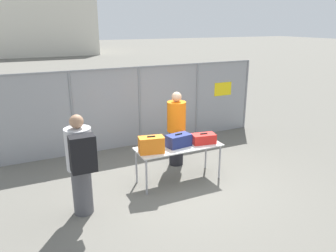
# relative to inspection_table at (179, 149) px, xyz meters

# --- Properties ---
(ground_plane) EXTENTS (120.00, 120.00, 0.00)m
(ground_plane) POSITION_rel_inspection_table_xyz_m (0.05, -0.17, -0.72)
(ground_plane) COLOR #605E56
(fence_section) EXTENTS (7.22, 0.07, 2.16)m
(fence_section) POSITION_rel_inspection_table_xyz_m (0.07, 2.42, 0.41)
(fence_section) COLOR gray
(fence_section) RESTS_ON ground_plane
(inspection_table) EXTENTS (1.82, 0.69, 0.78)m
(inspection_table) POSITION_rel_inspection_table_xyz_m (0.00, 0.00, 0.00)
(inspection_table) COLOR silver
(inspection_table) RESTS_ON ground_plane
(suitcase_orange) EXTENTS (0.53, 0.35, 0.35)m
(suitcase_orange) POSITION_rel_inspection_table_xyz_m (-0.66, -0.08, 0.23)
(suitcase_orange) COLOR orange
(suitcase_orange) RESTS_ON inspection_table
(suitcase_navy) EXTENTS (0.54, 0.35, 0.28)m
(suitcase_navy) POSITION_rel_inspection_table_xyz_m (-0.00, 0.00, 0.19)
(suitcase_navy) COLOR navy
(suitcase_navy) RESTS_ON inspection_table
(suitcase_red) EXTENTS (0.53, 0.34, 0.23)m
(suitcase_red) POSITION_rel_inspection_table_xyz_m (0.56, -0.06, 0.17)
(suitcase_red) COLOR red
(suitcase_red) RESTS_ON inspection_table
(traveler_hooded) EXTENTS (0.45, 0.70, 1.82)m
(traveler_hooded) POSITION_rel_inspection_table_xyz_m (-2.11, -0.45, 0.28)
(traveler_hooded) COLOR #4C4C51
(traveler_hooded) RESTS_ON ground_plane
(security_worker_near) EXTENTS (0.44, 0.44, 1.76)m
(security_worker_near) POSITION_rel_inspection_table_xyz_m (0.34, 0.78, 0.19)
(security_worker_near) COLOR black
(security_worker_near) RESTS_ON ground_plane
(utility_trailer) EXTENTS (3.25, 2.29, 0.67)m
(utility_trailer) POSITION_rel_inspection_table_xyz_m (1.16, 4.46, -0.32)
(utility_trailer) COLOR #4C6B47
(utility_trailer) RESTS_ON ground_plane
(distant_hangar) EXTENTS (11.60, 11.87, 5.56)m
(distant_hangar) POSITION_rel_inspection_table_xyz_m (-0.12, 35.03, 2.06)
(distant_hangar) COLOR beige
(distant_hangar) RESTS_ON ground_plane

